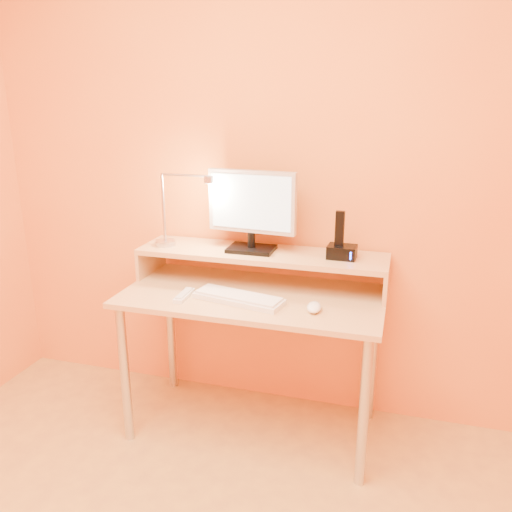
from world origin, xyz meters
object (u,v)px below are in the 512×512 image
(mouse, at_px, (314,307))
(remote_control, at_px, (184,296))
(phone_dock, at_px, (342,252))
(keyboard, at_px, (239,299))
(monitor_panel, at_px, (252,202))
(lamp_base, at_px, (165,243))

(mouse, xyz_separation_m, remote_control, (-0.59, -0.01, -0.01))
(phone_dock, xyz_separation_m, mouse, (-0.07, -0.27, -0.17))
(keyboard, distance_m, remote_control, 0.25)
(monitor_panel, relative_size, mouse, 4.06)
(monitor_panel, relative_size, phone_dock, 3.32)
(keyboard, bearing_deg, phone_dock, 43.20)
(keyboard, xyz_separation_m, mouse, (0.34, -0.02, 0.01))
(monitor_panel, height_order, lamp_base, monitor_panel)
(keyboard, bearing_deg, lamp_base, 165.39)
(lamp_base, height_order, keyboard, lamp_base)
(monitor_panel, relative_size, remote_control, 2.67)
(lamp_base, xyz_separation_m, keyboard, (0.46, -0.23, -0.16))
(mouse, distance_m, remote_control, 0.59)
(monitor_panel, distance_m, remote_control, 0.54)
(monitor_panel, xyz_separation_m, lamp_base, (-0.44, -0.04, -0.23))
(lamp_base, bearing_deg, mouse, -17.05)
(phone_dock, xyz_separation_m, keyboard, (-0.42, -0.26, -0.18))
(phone_dock, distance_m, remote_control, 0.75)
(keyboard, distance_m, mouse, 0.34)
(lamp_base, bearing_deg, monitor_panel, 5.20)
(phone_dock, distance_m, keyboard, 0.52)
(lamp_base, xyz_separation_m, phone_dock, (0.87, 0.03, 0.02))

